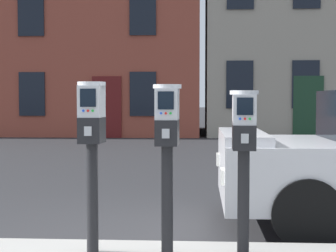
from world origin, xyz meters
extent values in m
cylinder|color=black|center=(-0.23, -0.16, 0.57)|extent=(0.09, 0.09, 0.85)
cube|color=black|center=(-0.23, -0.16, 1.09)|extent=(0.18, 0.24, 0.20)
cube|color=#A5A8AD|center=(-0.23, -0.29, 1.09)|extent=(0.06, 0.01, 0.07)
cube|color=#B7BABF|center=(-0.23, -0.16, 1.31)|extent=(0.18, 0.23, 0.24)
cube|color=black|center=(-0.23, -0.28, 1.34)|extent=(0.12, 0.01, 0.13)
cylinder|color=blue|center=(-0.27, -0.28, 1.24)|extent=(0.02, 0.01, 0.02)
cylinder|color=red|center=(-0.23, -0.28, 1.24)|extent=(0.02, 0.01, 0.02)
cylinder|color=green|center=(-0.20, -0.28, 1.24)|extent=(0.02, 0.01, 0.02)
cylinder|color=#B7BABF|center=(-0.23, -0.16, 1.44)|extent=(0.22, 0.22, 0.03)
cylinder|color=black|center=(0.35, -0.16, 0.56)|extent=(0.09, 0.09, 0.84)
cube|color=black|center=(0.35, -0.16, 1.07)|extent=(0.18, 0.24, 0.19)
cube|color=#A5A8AD|center=(0.34, -0.29, 1.07)|extent=(0.06, 0.01, 0.07)
cube|color=#B7BABF|center=(0.35, -0.16, 1.29)|extent=(0.18, 0.23, 0.24)
cube|color=black|center=(0.35, -0.28, 1.32)|extent=(0.12, 0.01, 0.13)
cylinder|color=blue|center=(0.31, -0.28, 1.22)|extent=(0.02, 0.01, 0.02)
cylinder|color=red|center=(0.34, -0.28, 1.22)|extent=(0.02, 0.01, 0.02)
cylinder|color=green|center=(0.38, -0.28, 1.22)|extent=(0.02, 0.01, 0.02)
cylinder|color=#B7BABF|center=(0.35, -0.16, 1.42)|extent=(0.22, 0.22, 0.03)
cylinder|color=black|center=(0.93, -0.16, 0.54)|extent=(0.09, 0.09, 0.81)
cube|color=black|center=(0.93, -0.16, 1.04)|extent=(0.18, 0.24, 0.19)
cube|color=#A5A8AD|center=(0.92, -0.29, 1.04)|extent=(0.06, 0.01, 0.07)
cube|color=#B7BABF|center=(0.93, -0.16, 1.25)|extent=(0.18, 0.23, 0.23)
cube|color=black|center=(0.92, -0.28, 1.28)|extent=(0.12, 0.01, 0.13)
cylinder|color=blue|center=(0.89, -0.28, 1.18)|extent=(0.02, 0.01, 0.02)
cylinder|color=red|center=(0.92, -0.28, 1.18)|extent=(0.02, 0.01, 0.02)
cylinder|color=green|center=(0.96, -0.28, 1.18)|extent=(0.02, 0.01, 0.02)
cylinder|color=#B7BABF|center=(0.93, -0.16, 1.38)|extent=(0.22, 0.22, 0.03)
cube|color=silver|center=(1.04, 1.33, 0.94)|extent=(0.45, 1.68, 0.10)
cube|color=white|center=(0.81, 0.65, 0.62)|extent=(0.04, 0.20, 0.14)
cube|color=white|center=(0.81, 2.01, 0.62)|extent=(0.04, 0.20, 0.14)
cylinder|color=black|center=(1.54, 0.51, 0.32)|extent=(0.64, 0.22, 0.64)
cylinder|color=black|center=(1.54, 2.15, 0.32)|extent=(0.64, 0.22, 0.64)
cube|color=black|center=(-5.16, 13.61, 1.50)|extent=(0.90, 0.06, 1.50)
cube|color=black|center=(-1.32, 13.61, 1.50)|extent=(0.90, 0.06, 1.50)
cube|color=black|center=(-5.16, 13.61, 4.23)|extent=(0.90, 0.06, 1.50)
cube|color=black|center=(-1.32, 13.61, 4.23)|extent=(0.90, 0.06, 1.50)
cube|color=#591414|center=(-2.56, 13.61, 1.05)|extent=(1.00, 0.07, 2.10)
cube|color=#9E9384|center=(4.13, 16.69, 4.95)|extent=(6.56, 6.10, 9.91)
cube|color=black|center=(1.95, 13.61, 1.82)|extent=(0.90, 0.06, 1.60)
cube|color=black|center=(4.13, 13.61, 1.82)|extent=(0.90, 0.06, 1.60)
cube|color=#193823|center=(4.23, 13.61, 1.05)|extent=(1.00, 0.07, 2.10)
camera|label=1|loc=(0.59, -4.13, 1.33)|focal=56.05mm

